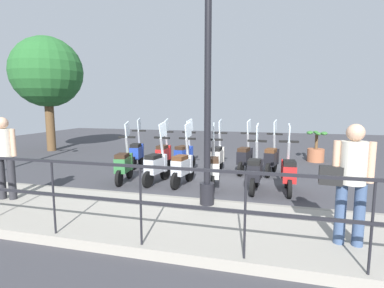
% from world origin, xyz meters
% --- Properties ---
extents(ground_plane, '(28.00, 28.00, 0.00)m').
position_xyz_m(ground_plane, '(0.00, 0.00, 0.00)').
color(ground_plane, '#38383D').
extents(promenade_walkway, '(2.20, 20.00, 0.15)m').
position_xyz_m(promenade_walkway, '(-3.15, 0.00, 0.07)').
color(promenade_walkway, gray).
rests_on(promenade_walkway, ground_plane).
extents(fence_railing, '(0.04, 16.03, 1.07)m').
position_xyz_m(fence_railing, '(-4.20, -0.00, 0.90)').
color(fence_railing, black).
rests_on(fence_railing, promenade_walkway).
extents(lamp_post_near, '(0.26, 0.90, 4.31)m').
position_xyz_m(lamp_post_near, '(-2.40, -0.49, 2.06)').
color(lamp_post_near, black).
rests_on(lamp_post_near, promenade_walkway).
extents(pedestrian_with_bag, '(0.34, 0.65, 1.59)m').
position_xyz_m(pedestrian_with_bag, '(-3.48, -2.60, 1.08)').
color(pedestrian_with_bag, '#384C70').
rests_on(pedestrian_with_bag, promenade_walkway).
extents(pedestrian_distant, '(0.36, 0.49, 1.59)m').
position_xyz_m(pedestrian_distant, '(-3.11, 3.32, 1.08)').
color(pedestrian_distant, '#28282D').
rests_on(pedestrian_distant, promenade_walkway).
extents(tree_large, '(2.88, 2.88, 4.74)m').
position_xyz_m(tree_large, '(3.06, 7.51, 3.28)').
color(tree_large, brown).
rests_on(tree_large, ground_plane).
extents(potted_palm, '(1.06, 0.66, 1.05)m').
position_xyz_m(potted_palm, '(3.35, -3.09, 0.45)').
color(potted_palm, '#9E5B3D').
rests_on(potted_palm, ground_plane).
extents(scooter_near_0, '(1.23, 0.44, 1.54)m').
position_xyz_m(scooter_near_0, '(-0.75, -1.99, 0.48)').
color(scooter_near_0, black).
rests_on(scooter_near_0, ground_plane).
extents(scooter_near_1, '(1.23, 0.44, 1.54)m').
position_xyz_m(scooter_near_1, '(-0.82, -1.26, 0.48)').
color(scooter_near_1, black).
rests_on(scooter_near_1, ground_plane).
extents(scooter_near_2, '(1.23, 0.47, 1.54)m').
position_xyz_m(scooter_near_2, '(-0.83, -0.29, 0.48)').
color(scooter_near_2, black).
rests_on(scooter_near_2, ground_plane).
extents(scooter_near_3, '(1.23, 0.45, 1.54)m').
position_xyz_m(scooter_near_3, '(-0.76, 0.48, 0.48)').
color(scooter_near_3, black).
rests_on(scooter_near_3, ground_plane).
extents(scooter_near_4, '(1.23, 0.47, 1.54)m').
position_xyz_m(scooter_near_4, '(-0.78, 1.15, 0.48)').
color(scooter_near_4, black).
rests_on(scooter_near_4, ground_plane).
extents(scooter_near_5, '(1.23, 0.47, 1.54)m').
position_xyz_m(scooter_near_5, '(-0.87, 2.00, 0.48)').
color(scooter_near_5, black).
rests_on(scooter_near_5, ground_plane).
extents(scooter_far_0, '(1.22, 0.49, 1.54)m').
position_xyz_m(scooter_far_0, '(0.96, -1.62, 0.48)').
color(scooter_far_0, black).
rests_on(scooter_far_0, ground_plane).
extents(scooter_far_1, '(1.22, 0.49, 1.54)m').
position_xyz_m(scooter_far_1, '(0.96, -0.88, 0.48)').
color(scooter_far_1, black).
rests_on(scooter_far_1, ground_plane).
extents(scooter_far_2, '(1.23, 0.44, 1.54)m').
position_xyz_m(scooter_far_2, '(0.88, -0.09, 0.48)').
color(scooter_far_2, black).
rests_on(scooter_far_2, ground_plane).
extents(scooter_far_3, '(1.21, 0.51, 1.54)m').
position_xyz_m(scooter_far_3, '(0.85, 0.91, 0.48)').
color(scooter_far_3, black).
rests_on(scooter_far_3, ground_plane).
extents(scooter_far_4, '(1.23, 0.44, 1.54)m').
position_xyz_m(scooter_far_4, '(0.81, 1.55, 0.48)').
color(scooter_far_4, black).
rests_on(scooter_far_4, ground_plane).
extents(scooter_far_5, '(1.22, 0.48, 1.54)m').
position_xyz_m(scooter_far_5, '(0.93, 2.50, 0.48)').
color(scooter_far_5, black).
rests_on(scooter_far_5, ground_plane).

